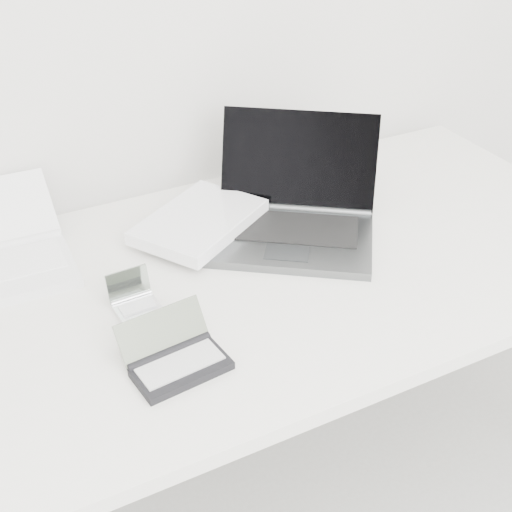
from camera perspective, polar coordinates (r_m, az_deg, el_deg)
name	(u,v)px	position (r m, az deg, el deg)	size (l,w,h in m)	color
desk	(260,286)	(1.48, 0.31, -2.39)	(1.60, 0.80, 0.73)	white
laptop_large	(256,218)	(1.54, 0.02, 3.06)	(0.58, 0.47, 0.22)	#545759
pda_silver	(135,302)	(1.35, -9.67, -3.65)	(0.08, 0.08, 0.07)	silver
palmtop_charcoal	(176,359)	(1.21, -6.41, -8.18)	(0.17, 0.15, 0.08)	black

